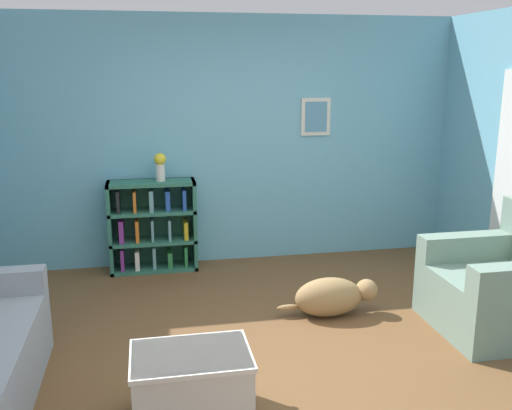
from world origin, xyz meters
TOP-DOWN VIEW (x-y plane):
  - ground_plane at (0.00, 0.00)m, footprint 14.00×14.00m
  - wall_back at (0.00, 2.25)m, footprint 5.60×0.13m
  - bookshelf at (-0.77, 2.04)m, footprint 0.89×0.31m
  - recliner_chair at (1.97, 0.10)m, footprint 0.96×0.96m
  - coffee_table at (-0.60, -0.66)m, footprint 0.71×0.50m
  - dog at (0.70, 0.59)m, footprint 0.88×0.30m
  - vase at (-0.67, 2.02)m, footprint 0.12×0.12m

SIDE VIEW (x-z plane):
  - ground_plane at x=0.00m, z-range 0.00..0.00m
  - dog at x=0.70m, z-range 0.00..0.34m
  - coffee_table at x=-0.60m, z-range 0.01..0.45m
  - recliner_chair at x=1.97m, z-range -0.14..0.84m
  - bookshelf at x=-0.77m, z-range -0.01..0.93m
  - vase at x=-0.67m, z-range 0.96..1.25m
  - wall_back at x=0.00m, z-range 0.00..2.60m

